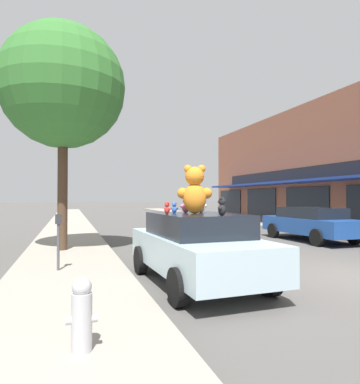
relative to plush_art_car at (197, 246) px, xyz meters
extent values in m
plane|color=#514F4C|center=(3.52, -0.46, -0.77)|extent=(260.00, 260.00, 0.00)
cube|color=gray|center=(-2.51, -0.46, -0.71)|extent=(2.61, 90.00, 0.12)
cube|color=navy|center=(9.99, 7.79, 1.92)|extent=(1.72, 25.27, 0.12)
cube|color=black|center=(10.80, 7.79, 2.47)|extent=(0.08, 24.07, 0.70)
cube|color=black|center=(10.81, 10.30, 0.63)|extent=(0.06, 3.81, 2.00)
cube|color=black|center=(10.81, 15.31, 0.63)|extent=(0.06, 3.81, 2.00)
cube|color=black|center=(10.81, 20.32, 0.63)|extent=(0.06, 3.81, 2.00)
cube|color=#ADC6D1|center=(0.00, 0.00, -0.12)|extent=(1.94, 4.22, 0.67)
cube|color=black|center=(0.00, 0.00, 0.44)|extent=(1.65, 2.34, 0.45)
cylinder|color=black|center=(-0.92, 1.25, -0.45)|extent=(0.22, 0.65, 0.64)
cylinder|color=black|center=(0.82, 1.32, -0.45)|extent=(0.22, 0.65, 0.64)
cylinder|color=black|center=(-0.82, -1.32, -0.45)|extent=(0.22, 0.65, 0.64)
cylinder|color=black|center=(0.92, -1.25, -0.45)|extent=(0.22, 0.65, 0.64)
ellipsoid|color=orange|center=(-0.03, 0.04, 0.98)|extent=(0.59, 0.54, 0.63)
sphere|color=orange|center=(-0.03, 0.04, 1.45)|extent=(0.50, 0.50, 0.40)
sphere|color=orange|center=(0.11, 0.00, 1.60)|extent=(0.21, 0.21, 0.17)
sphere|color=orange|center=(-0.16, 0.09, 1.60)|extent=(0.21, 0.21, 0.17)
sphere|color=#FFBA41|center=(0.03, 0.20, 1.42)|extent=(0.19, 0.19, 0.15)
sphere|color=orange|center=(0.22, -0.01, 1.09)|extent=(0.29, 0.29, 0.23)
sphere|color=orange|center=(-0.25, 0.16, 1.09)|extent=(0.29, 0.29, 0.23)
ellipsoid|color=white|center=(0.29, 0.49, 0.78)|extent=(0.21, 0.20, 0.22)
sphere|color=white|center=(0.29, 0.49, 0.94)|extent=(0.18, 0.18, 0.14)
sphere|color=white|center=(0.34, 0.47, 0.99)|extent=(0.08, 0.08, 0.06)
sphere|color=white|center=(0.25, 0.51, 0.99)|extent=(0.08, 0.08, 0.06)
sphere|color=white|center=(0.32, 0.54, 0.93)|extent=(0.07, 0.07, 0.05)
sphere|color=white|center=(0.38, 0.47, 0.82)|extent=(0.11, 0.11, 0.08)
sphere|color=white|center=(0.22, 0.54, 0.82)|extent=(0.11, 0.11, 0.08)
ellipsoid|color=red|center=(-0.65, -0.04, 0.75)|extent=(0.14, 0.15, 0.15)
sphere|color=red|center=(-0.65, -0.04, 0.86)|extent=(0.13, 0.13, 0.10)
sphere|color=red|center=(-0.64, -0.08, 0.89)|extent=(0.05, 0.05, 0.04)
sphere|color=red|center=(-0.67, -0.01, 0.89)|extent=(0.05, 0.05, 0.04)
sphere|color=#FF4741|center=(-0.61, -0.03, 0.85)|extent=(0.05, 0.05, 0.04)
sphere|color=red|center=(-0.62, -0.10, 0.77)|extent=(0.07, 0.07, 0.06)
sphere|color=red|center=(-0.67, 0.01, 0.77)|extent=(0.07, 0.07, 0.06)
ellipsoid|color=pink|center=(-0.09, 0.44, 0.78)|extent=(0.21, 0.21, 0.22)
sphere|color=pink|center=(-0.09, 0.44, 0.94)|extent=(0.19, 0.19, 0.14)
sphere|color=pink|center=(-0.05, 0.42, 0.99)|extent=(0.08, 0.08, 0.06)
sphere|color=pink|center=(-0.13, 0.47, 0.99)|extent=(0.08, 0.08, 0.06)
sphere|color=#FFA3DA|center=(-0.06, 0.49, 0.93)|extent=(0.07, 0.07, 0.05)
sphere|color=pink|center=(-0.01, 0.41, 0.82)|extent=(0.11, 0.11, 0.08)
sphere|color=pink|center=(-0.16, 0.50, 0.82)|extent=(0.11, 0.11, 0.08)
ellipsoid|color=black|center=(0.13, -0.96, 0.78)|extent=(0.21, 0.21, 0.21)
sphere|color=black|center=(0.13, -0.96, 0.93)|extent=(0.19, 0.19, 0.13)
sphere|color=black|center=(0.16, -0.92, 0.98)|extent=(0.08, 0.08, 0.06)
sphere|color=black|center=(0.10, -0.99, 0.98)|extent=(0.08, 0.08, 0.06)
sphere|color=#3A3A3D|center=(0.09, -0.92, 0.92)|extent=(0.07, 0.07, 0.05)
sphere|color=black|center=(0.18, -0.89, 0.81)|extent=(0.11, 0.11, 0.08)
sphere|color=black|center=(0.06, -1.01, 0.81)|extent=(0.11, 0.11, 0.08)
ellipsoid|color=blue|center=(-0.36, 0.41, 0.74)|extent=(0.14, 0.14, 0.14)
sphere|color=blue|center=(-0.36, 0.41, 0.85)|extent=(0.13, 0.13, 0.09)
sphere|color=blue|center=(-0.33, 0.39, 0.88)|extent=(0.05, 0.05, 0.04)
sphere|color=blue|center=(-0.39, 0.43, 0.88)|extent=(0.05, 0.05, 0.04)
sphere|color=#548DFF|center=(-0.34, 0.44, 0.84)|extent=(0.05, 0.05, 0.03)
sphere|color=blue|center=(-0.31, 0.38, 0.77)|extent=(0.07, 0.07, 0.05)
sphere|color=blue|center=(-0.40, 0.45, 0.77)|extent=(0.07, 0.07, 0.05)
cube|color=#1E4793|center=(6.91, 5.07, -0.14)|extent=(1.74, 4.52, 0.62)
cube|color=black|center=(6.91, 5.07, 0.38)|extent=(1.53, 2.62, 0.42)
cylinder|color=black|center=(6.06, 6.47, -0.45)|extent=(0.20, 0.64, 0.64)
cylinder|color=black|center=(7.76, 6.47, -0.45)|extent=(0.20, 0.64, 0.64)
cylinder|color=black|center=(6.06, 3.67, -0.45)|extent=(0.20, 0.64, 0.64)
cylinder|color=black|center=(7.76, 3.67, -0.45)|extent=(0.20, 0.64, 0.64)
cylinder|color=#473323|center=(-2.72, 4.83, 1.11)|extent=(0.31, 0.31, 3.52)
sphere|color=#33702D|center=(-2.72, 4.83, 4.54)|extent=(3.93, 3.93, 3.93)
cylinder|color=#B2B2B7|center=(-2.38, -2.79, -0.34)|extent=(0.22, 0.22, 0.62)
sphere|color=#B2B2B7|center=(-2.38, -2.79, 0.04)|extent=(0.21, 0.21, 0.21)
cylinder|color=#B2B2B7|center=(-2.49, -2.79, -0.31)|extent=(0.10, 0.09, 0.09)
cylinder|color=#B2B2B7|center=(-2.26, -2.79, -0.31)|extent=(0.10, 0.09, 0.09)
cylinder|color=#4C4C51|center=(-2.74, 1.64, -0.12)|extent=(0.06, 0.06, 1.05)
cube|color=#2D2D33|center=(-2.74, 1.64, 0.51)|extent=(0.14, 0.10, 0.22)
camera|label=1|loc=(-2.51, -6.62, 1.00)|focal=32.00mm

